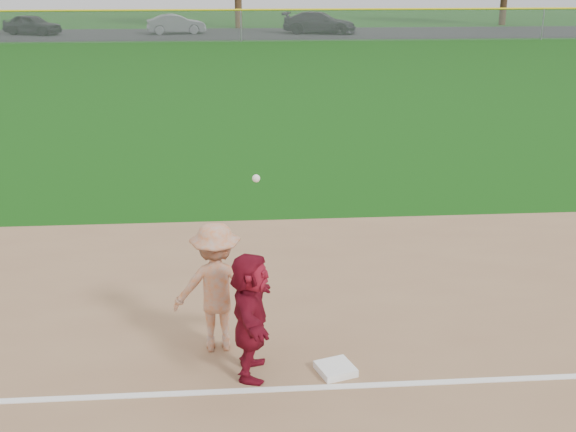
{
  "coord_description": "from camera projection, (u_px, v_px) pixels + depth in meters",
  "views": [
    {
      "loc": [
        -0.74,
        -7.85,
        4.53
      ],
      "look_at": [
        0.0,
        1.5,
        1.3
      ],
      "focal_mm": 45.0,
      "sensor_mm": 36.0,
      "label": 1
    }
  ],
  "objects": [
    {
      "name": "ground",
      "position": [
        298.0,
        354.0,
        8.93
      ],
      "size": [
        160.0,
        160.0,
        0.0
      ],
      "primitive_type": "plane",
      "color": "#12460D",
      "rests_on": "ground"
    },
    {
      "name": "foul_line",
      "position": [
        304.0,
        388.0,
        8.17
      ],
      "size": [
        60.0,
        0.1,
        0.01
      ],
      "primitive_type": "cube",
      "color": "white",
      "rests_on": "infield_dirt"
    },
    {
      "name": "parking_asphalt",
      "position": [
        240.0,
        34.0,
        52.28
      ],
      "size": [
        120.0,
        10.0,
        0.01
      ],
      "primitive_type": "cube",
      "color": "black",
      "rests_on": "ground"
    },
    {
      "name": "first_base",
      "position": [
        336.0,
        369.0,
        8.48
      ],
      "size": [
        0.51,
        0.51,
        0.09
      ],
      "primitive_type": "cube",
      "rotation": [
        0.0,
        0.0,
        0.31
      ],
      "color": "white",
      "rests_on": "infield_dirt"
    },
    {
      "name": "base_runner",
      "position": [
        251.0,
        315.0,
        8.23
      ],
      "size": [
        0.54,
        1.43,
        1.52
      ],
      "primitive_type": "imported",
      "rotation": [
        0.0,
        0.0,
        1.51
      ],
      "color": "maroon",
      "rests_on": "infield_dirt"
    },
    {
      "name": "car_left",
      "position": [
        32.0,
        24.0,
        51.23
      ],
      "size": [
        4.48,
        3.08,
        1.42
      ],
      "primitive_type": "imported",
      "rotation": [
        0.0,
        0.0,
        1.2
      ],
      "color": "black",
      "rests_on": "parking_asphalt"
    },
    {
      "name": "car_mid",
      "position": [
        176.0,
        24.0,
        51.89
      ],
      "size": [
        4.34,
        2.07,
        1.37
      ],
      "primitive_type": "imported",
      "rotation": [
        0.0,
        0.0,
        1.72
      ],
      "color": "#53555A",
      "rests_on": "parking_asphalt"
    },
    {
      "name": "car_right",
      "position": [
        319.0,
        23.0,
        52.05
      ],
      "size": [
        5.67,
        3.46,
        1.54
      ],
      "primitive_type": "imported",
      "rotation": [
        0.0,
        0.0,
        1.31
      ],
      "color": "black",
      "rests_on": "parking_asphalt"
    },
    {
      "name": "first_base_play",
      "position": [
        216.0,
        287.0,
        8.8
      ],
      "size": [
        1.09,
        0.65,
        2.28
      ],
      "color": "#A5A5A8",
      "rests_on": "infield_dirt"
    },
    {
      "name": "outfield_fence",
      "position": [
        241.0,
        10.0,
        45.99
      ],
      "size": [
        110.0,
        0.12,
        110.0
      ],
      "color": "#999EA0",
      "rests_on": "ground"
    }
  ]
}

